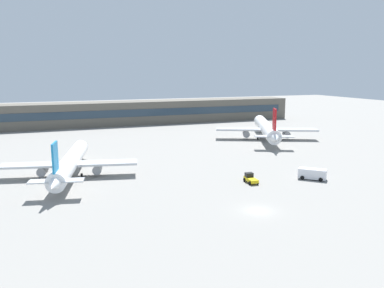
{
  "coord_description": "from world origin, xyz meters",
  "views": [
    {
      "loc": [
        -29.46,
        -49.26,
        20.67
      ],
      "look_at": [
        4.65,
        40.0,
        3.0
      ],
      "focal_mm": 36.94,
      "sensor_mm": 36.0,
      "label": 1
    }
  ],
  "objects_px": {
    "airplane_near": "(71,162)",
    "baggage_tug_yellow": "(250,178)",
    "airplane_mid": "(266,128)",
    "service_van_white": "(312,174)"
  },
  "relations": [
    {
      "from": "airplane_near",
      "to": "baggage_tug_yellow",
      "type": "xyz_separation_m",
      "value": [
        31.13,
        -17.45,
        -2.06
      ]
    },
    {
      "from": "airplane_mid",
      "to": "baggage_tug_yellow",
      "type": "height_order",
      "value": "airplane_mid"
    },
    {
      "from": "airplane_near",
      "to": "baggage_tug_yellow",
      "type": "distance_m",
      "value": 35.75
    },
    {
      "from": "baggage_tug_yellow",
      "to": "service_van_white",
      "type": "xyz_separation_m",
      "value": [
        12.36,
        -2.23,
        0.31
      ]
    },
    {
      "from": "airplane_near",
      "to": "service_van_white",
      "type": "distance_m",
      "value": 47.77
    },
    {
      "from": "airplane_mid",
      "to": "service_van_white",
      "type": "bearing_deg",
      "value": -110.39
    },
    {
      "from": "airplane_near",
      "to": "airplane_mid",
      "type": "height_order",
      "value": "airplane_mid"
    },
    {
      "from": "airplane_mid",
      "to": "baggage_tug_yellow",
      "type": "distance_m",
      "value": 50.84
    },
    {
      "from": "airplane_near",
      "to": "service_van_white",
      "type": "xyz_separation_m",
      "value": [
        43.49,
        -19.69,
        -1.75
      ]
    },
    {
      "from": "airplane_near",
      "to": "service_van_white",
      "type": "bearing_deg",
      "value": -24.35
    }
  ]
}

